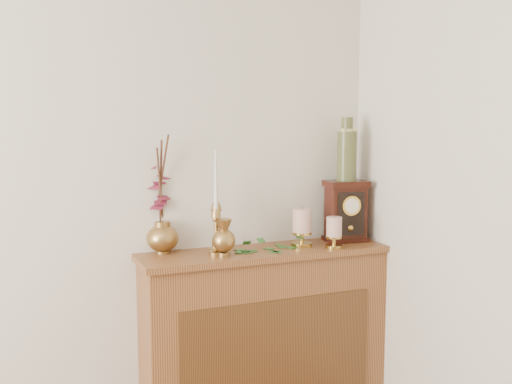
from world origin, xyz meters
name	(u,v)px	position (x,y,z in m)	size (l,w,h in m)	color
console_shelf	(265,347)	(1.40, 2.10, 0.44)	(1.24, 0.34, 0.93)	brown
candlestick_left	(216,224)	(1.14, 2.07, 1.08)	(0.07, 0.07, 0.44)	olive
candlestick_center	(216,219)	(1.16, 2.13, 1.09)	(0.08, 0.08, 0.48)	olive
bud_vase	(224,238)	(1.16, 2.03, 1.02)	(0.11, 0.11, 0.17)	olive
ginger_jar	(159,199)	(0.92, 2.25, 1.18)	(0.23, 0.24, 0.56)	olive
pillar_candle_left	(302,225)	(1.59, 2.09, 1.03)	(0.10, 0.10, 0.20)	#B99640
pillar_candle_right	(334,231)	(1.72, 2.00, 1.02)	(0.08, 0.08, 0.16)	#B99640
ivy_garland	(261,248)	(1.37, 2.09, 0.94)	(0.36, 0.16, 0.07)	#2D6325
mantel_clock	(346,212)	(1.86, 2.12, 1.08)	(0.22, 0.17, 0.31)	#330F0A
ceramic_vase	(347,152)	(1.86, 2.13, 1.39)	(0.10, 0.10, 0.32)	#193228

